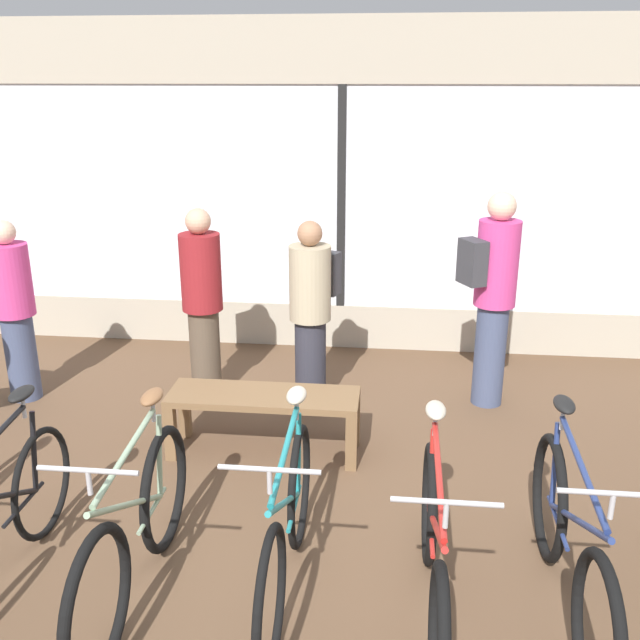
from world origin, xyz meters
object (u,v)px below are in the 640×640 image
Objects in this scene: customer_near_rack at (493,293)px; customer_by_window at (202,299)px; customer_mid_floor at (311,309)px; display_bench at (264,404)px; bicycle_center_left at (136,533)px; bicycle_center_right at (434,556)px; customer_near_bench at (14,309)px; bicycle_center at (287,529)px; bicycle_right at (570,549)px.

customer_near_rack reaches higher than customer_by_window.
display_bench is at bearing -106.76° from customer_mid_floor.
customer_mid_floor is (-1.48, -0.19, -0.13)m from customer_near_rack.
bicycle_center_left is at bearing -83.33° from customer_by_window.
customer_near_bench is (-3.42, 2.33, 0.44)m from bicycle_center_right.
customer_by_window reaches higher than customer_near_bench.
display_bench is at bearing 125.83° from bicycle_center_right.
bicycle_center is 1.24× the size of display_bench.
customer_near_bench is at bearing -173.01° from customer_by_window.
customer_by_window is at bearing 96.67° from bicycle_center_left.
bicycle_center_right is 1.27× the size of display_bench.
bicycle_center is at bearing 8.42° from bicycle_center_left.
customer_by_window is (-1.08, 2.41, 0.49)m from bicycle_center.
bicycle_center_right is (1.55, 0.01, -0.02)m from bicycle_center_left.
display_bench is 0.88× the size of customer_mid_floor.
bicycle_right is 1.08× the size of customer_by_window.
customer_near_rack reaches higher than customer_mid_floor.
customer_near_rack is at bearing 51.55° from bicycle_center_left.
bicycle_center_left is 1.00× the size of bicycle_center.
bicycle_center is at bearing -39.95° from customer_near_bench.
customer_by_window is 1.04× the size of customer_mid_floor.
display_bench is 2.10m from customer_near_rack.
customer_mid_floor reaches higher than bicycle_right.
bicycle_center_left is 1.08× the size of customer_mid_floor.
customer_mid_floor is (-0.91, 2.46, 0.47)m from bicycle_center_right.
bicycle_center_left is at bearing -104.46° from customer_mid_floor.
customer_mid_floor is at bearing -172.61° from customer_near_rack.
bicycle_center is 2.93m from customer_near_rack.
display_bench is at bearing -53.15° from customer_by_window.
bicycle_center_right is 2.67m from customer_mid_floor.
customer_by_window is at bearing -176.84° from customer_near_rack.
bicycle_center_left is at bearing -51.41° from customer_near_bench.
customer_near_rack is 1.16× the size of customer_near_bench.
customer_mid_floor reaches higher than bicycle_center.
display_bench is 1.00m from customer_mid_floor.
customer_by_window reaches higher than bicycle_center_right.
bicycle_center is (0.79, 0.12, 0.00)m from bicycle_center_left.
bicycle_center_left is 2.59m from customer_mid_floor.
customer_mid_floor reaches higher than bicycle_center_left.
customer_mid_floor is at bearing 110.34° from bicycle_center_right.
customer_near_rack is at bearing 4.67° from customer_near_bench.
customer_near_rack reaches higher than bicycle_center_left.
customer_near_rack is (0.56, 2.66, 0.60)m from bicycle_center_right.
customer_mid_floor is at bearing 3.06° from customer_near_bench.
customer_by_window reaches higher than customer_mid_floor.
customer_by_window is (-2.41, -0.13, -0.09)m from customer_near_rack.
bicycle_center is at bearing -117.53° from customer_near_rack.
bicycle_right is 3.54m from customer_by_window.
bicycle_right is 2.39m from display_bench.
bicycle_center_right is 0.98× the size of bicycle_right.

